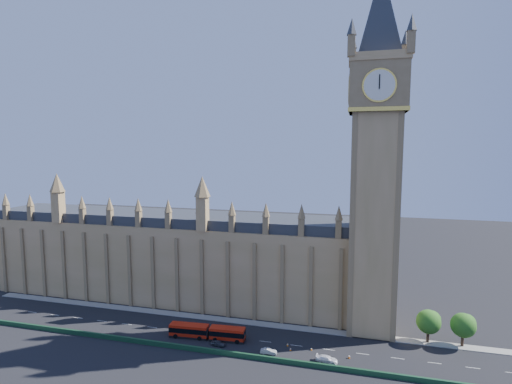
% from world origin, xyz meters
% --- Properties ---
extents(ground, '(400.00, 400.00, 0.00)m').
position_xyz_m(ground, '(0.00, 0.00, 0.00)').
color(ground, black).
rests_on(ground, ground).
extents(palace_westminster, '(120.00, 20.00, 28.00)m').
position_xyz_m(palace_westminster, '(-25.00, 22.00, 13.86)').
color(palace_westminster, '#A0844D').
rests_on(palace_westminster, ground).
extents(elizabeth_tower, '(20.59, 20.59, 105.00)m').
position_xyz_m(elizabeth_tower, '(38.00, 13.99, 54.56)').
color(elizabeth_tower, '#A0844D').
rests_on(elizabeth_tower, ground).
extents(bridge_parapet, '(160.00, 0.60, 1.20)m').
position_xyz_m(bridge_parapet, '(0.00, -9.00, 0.60)').
color(bridge_parapet, '#1E4C2D').
rests_on(bridge_parapet, ground).
extents(kerb_north, '(160.00, 3.00, 0.16)m').
position_xyz_m(kerb_north, '(0.00, 9.50, 0.08)').
color(kerb_north, gray).
rests_on(kerb_north, ground).
extents(tree_east_near, '(6.00, 6.00, 8.50)m').
position_xyz_m(tree_east_near, '(52.22, 10.08, 5.64)').
color(tree_east_near, '#382619').
rests_on(tree_east_near, ground).
extents(tree_east_far, '(6.00, 6.00, 8.50)m').
position_xyz_m(tree_east_far, '(60.22, 10.08, 5.64)').
color(tree_east_far, '#382619').
rests_on(tree_east_far, ground).
extents(red_bus, '(20.09, 4.40, 3.39)m').
position_xyz_m(red_bus, '(-3.02, -2.21, 1.79)').
color(red_bus, red).
rests_on(red_bus, ground).
extents(car_grey, '(3.94, 1.91, 1.29)m').
position_xyz_m(car_grey, '(1.11, -5.05, 0.65)').
color(car_grey, '#404348').
rests_on(car_grey, ground).
extents(car_silver, '(4.00, 1.61, 1.29)m').
position_xyz_m(car_silver, '(14.13, -5.70, 0.65)').
color(car_silver, '#A5A8AC').
rests_on(car_silver, ground).
extents(car_white, '(5.06, 2.21, 1.45)m').
position_xyz_m(car_white, '(27.95, -5.84, 0.72)').
color(car_white, white).
rests_on(car_white, ground).
extents(cone_a, '(0.49, 0.49, 0.65)m').
position_xyz_m(cone_a, '(23.86, -1.37, 0.32)').
color(cone_a, black).
rests_on(cone_a, ground).
extents(cone_b, '(0.53, 0.53, 0.73)m').
position_xyz_m(cone_b, '(17.90, -0.86, 0.36)').
color(cone_b, black).
rests_on(cone_b, ground).
extents(cone_c, '(0.47, 0.47, 0.72)m').
position_xyz_m(cone_c, '(18.99, -2.90, 0.35)').
color(cone_c, black).
rests_on(cone_c, ground).
extents(cone_d, '(0.58, 0.58, 0.80)m').
position_xyz_m(cone_d, '(32.94, -2.89, 0.40)').
color(cone_d, black).
rests_on(cone_d, ground).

